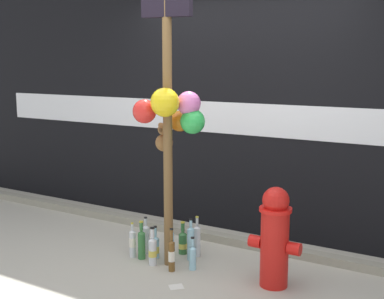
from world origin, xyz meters
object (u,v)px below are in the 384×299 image
object	(u,v)px
fire_hydrant	(275,237)
bottle_7	(191,242)
bottle_3	(183,242)
bottle_10	(171,244)
memorial_post	(171,100)
bottle_5	(197,240)
bottle_0	(153,250)
bottle_9	(142,243)
bottle_2	(193,257)
bottle_8	(156,247)
bottle_1	(146,238)
bottle_6	(172,254)
bottle_4	(133,243)

from	to	relation	value
fire_hydrant	bottle_7	distance (m)	0.91
bottle_3	bottle_10	size ratio (longest dim) A/B	0.79
memorial_post	bottle_5	xyz separation A→B (m)	(0.09, 0.29, -1.34)
bottle_0	bottle_9	size ratio (longest dim) A/B	0.97
bottle_9	bottle_10	bearing A→B (deg)	22.68
bottle_0	bottle_5	xyz separation A→B (m)	(0.24, 0.39, 0.02)
bottle_2	bottle_10	xyz separation A→B (m)	(-0.28, 0.08, 0.04)
bottle_3	bottle_8	world-z (taller)	bottle_3
bottle_1	bottle_3	world-z (taller)	bottle_1
memorial_post	fire_hydrant	size ratio (longest dim) A/B	3.06
memorial_post	bottle_7	world-z (taller)	memorial_post
bottle_5	bottle_9	distance (m)	0.52
bottle_1	bottle_10	bearing A→B (deg)	-5.79
memorial_post	bottle_9	world-z (taller)	memorial_post
bottle_0	bottle_7	world-z (taller)	bottle_7
bottle_9	bottle_10	world-z (taller)	bottle_10
bottle_5	bottle_8	world-z (taller)	bottle_5
fire_hydrant	bottle_6	size ratio (longest dim) A/B	2.13
bottle_3	bottle_4	distance (m)	0.48
bottle_1	bottle_2	bearing A→B (deg)	-10.56
bottle_5	bottle_8	bearing A→B (deg)	-143.34
bottle_1	bottle_8	bearing A→B (deg)	-17.92
bottle_1	bottle_10	size ratio (longest dim) A/B	0.90
bottle_3	fire_hydrant	bearing A→B (deg)	-12.13
bottle_3	bottle_0	bearing A→B (deg)	-103.89
bottle_3	bottle_1	bearing A→B (deg)	-151.38
bottle_2	bottle_6	distance (m)	0.19
bottle_1	bottle_6	size ratio (longest dim) A/B	0.92
bottle_2	bottle_9	bearing A→B (deg)	-177.09
bottle_1	bottle_0	bearing A→B (deg)	-42.48
bottle_4	bottle_9	world-z (taller)	bottle_9
bottle_1	memorial_post	bearing A→B (deg)	-16.34
bottle_0	memorial_post	bearing A→B (deg)	32.75
bottle_9	bottle_4	bearing A→B (deg)	-173.10
bottle_3	bottle_6	xyz separation A→B (m)	(0.13, -0.40, 0.04)
bottle_3	bottle_4	size ratio (longest dim) A/B	0.94
bottle_3	bottle_8	xyz separation A→B (m)	(-0.17, -0.22, -0.01)
bottle_6	bottle_8	distance (m)	0.36
bottle_2	bottle_1	bearing A→B (deg)	169.44
bottle_1	bottle_9	bearing A→B (deg)	-70.25
fire_hydrant	bottle_3	world-z (taller)	fire_hydrant
bottle_1	bottle_7	bearing A→B (deg)	9.56
bottle_0	bottle_2	size ratio (longest dim) A/B	1.18
bottle_10	bottle_2	bearing A→B (deg)	-15.48
fire_hydrant	bottle_5	xyz separation A→B (m)	(-0.86, 0.24, -0.26)
bottle_2	bottle_7	world-z (taller)	bottle_7
fire_hydrant	bottle_8	size ratio (longest dim) A/B	2.70
bottle_4	bottle_8	bearing A→B (deg)	27.90
bottle_5	bottle_7	world-z (taller)	bottle_7
memorial_post	bottle_5	world-z (taller)	memorial_post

